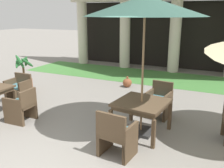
# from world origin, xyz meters

# --- Properties ---
(lawn_strip) EXTENTS (12.35, 2.48, 0.01)m
(lawn_strip) POSITION_xyz_m (0.00, 7.26, 0.00)
(lawn_strip) COLOR #47843D
(lawn_strip) RESTS_ON ground
(patio_table_mid_left) EXTENTS (1.13, 1.13, 0.73)m
(patio_table_mid_left) POSITION_xyz_m (0.64, 2.38, 0.64)
(patio_table_mid_left) COLOR brown
(patio_table_mid_left) RESTS_ON ground
(patio_umbrella_mid_left) EXTENTS (2.40, 2.40, 2.93)m
(patio_umbrella_mid_left) POSITION_xyz_m (0.64, 2.38, 2.65)
(patio_umbrella_mid_left) COLOR #2D2D2D
(patio_umbrella_mid_left) RESTS_ON ground
(patio_chair_mid_left_north) EXTENTS (0.61, 0.61, 0.87)m
(patio_chair_mid_left_north) POSITION_xyz_m (0.74, 3.45, 0.40)
(patio_chair_mid_left_north) COLOR brown
(patio_chair_mid_left_north) RESTS_ON ground
(patio_chair_mid_left_south) EXTENTS (0.65, 0.58, 0.90)m
(patio_chair_mid_left_south) POSITION_xyz_m (0.53, 1.31, 0.42)
(patio_chair_mid_left_south) COLOR brown
(patio_chair_mid_left_south) RESTS_ON ground
(patio_chair_mid_right_east) EXTENTS (0.59, 0.56, 0.82)m
(patio_chair_mid_right_east) POSITION_xyz_m (-2.17, 1.73, 0.39)
(patio_chair_mid_right_east) COLOR brown
(patio_chair_mid_right_east) RESTS_ON ground
(patio_chair_mid_right_north) EXTENTS (0.62, 0.55, 0.82)m
(patio_chair_mid_right_north) POSITION_xyz_m (-3.27, 2.75, 0.41)
(patio_chair_mid_right_north) COLOR brown
(patio_chair_mid_right_north) RESTS_ON ground
(potted_palm_left_edge) EXTENTS (0.60, 0.60, 1.25)m
(potted_palm_left_edge) POSITION_xyz_m (-3.97, 3.70, 0.34)
(potted_palm_left_edge) COLOR #995638
(potted_palm_left_edge) RESTS_ON ground
(terracotta_urn) EXTENTS (0.32, 0.32, 0.39)m
(terracotta_urn) POSITION_xyz_m (-0.95, 5.52, 0.16)
(terracotta_urn) COLOR brown
(terracotta_urn) RESTS_ON ground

